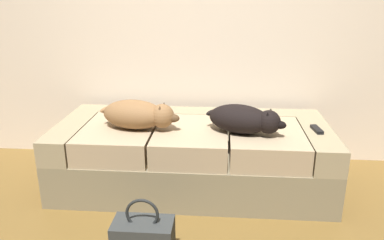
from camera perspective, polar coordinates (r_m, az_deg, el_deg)
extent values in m
cube|color=#827659|center=(2.85, 0.08, -6.79)|extent=(1.95, 0.88, 0.30)
cube|color=#998967|center=(2.95, -17.09, -1.76)|extent=(0.20, 0.88, 0.17)
cube|color=#998967|center=(2.83, 18.03, -2.75)|extent=(0.20, 0.88, 0.17)
cube|color=#998967|center=(3.08, 0.58, -0.08)|extent=(1.55, 0.20, 0.17)
cube|color=tan|center=(2.75, -10.87, -2.75)|extent=(0.50, 0.66, 0.17)
cube|color=tan|center=(2.67, -0.09, -3.13)|extent=(0.50, 0.66, 0.17)
cube|color=tan|center=(2.68, 11.02, -3.40)|extent=(0.50, 0.66, 0.17)
ellipsoid|color=brown|center=(2.66, -8.74, 0.85)|extent=(0.47, 0.32, 0.20)
sphere|color=brown|center=(2.58, -4.49, 0.62)|extent=(0.16, 0.16, 0.16)
ellipsoid|color=#513922|center=(2.57, -2.92, 0.29)|extent=(0.10, 0.08, 0.06)
cone|color=#513922|center=(2.61, -4.20, 2.20)|extent=(0.04, 0.04, 0.05)
cone|color=#513922|center=(2.53, -4.85, 1.63)|extent=(0.04, 0.04, 0.05)
ellipsoid|color=brown|center=(2.78, -12.12, 1.65)|extent=(0.15, 0.16, 0.05)
ellipsoid|color=black|center=(2.57, 7.10, 0.18)|extent=(0.47, 0.36, 0.19)
sphere|color=black|center=(2.52, 11.42, -0.30)|extent=(0.16, 0.16, 0.16)
ellipsoid|color=black|center=(2.51, 12.97, -0.70)|extent=(0.11, 0.08, 0.05)
cone|color=black|center=(2.54, 11.72, 1.24)|extent=(0.04, 0.04, 0.05)
cone|color=black|center=(2.46, 11.28, 0.69)|extent=(0.04, 0.04, 0.05)
ellipsoid|color=black|center=(2.66, 3.54, 1.20)|extent=(0.15, 0.14, 0.05)
cube|color=black|center=(2.74, 18.21, -1.35)|extent=(0.06, 0.15, 0.02)
torus|color=black|center=(2.04, -7.48, -13.80)|extent=(0.18, 0.02, 0.18)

